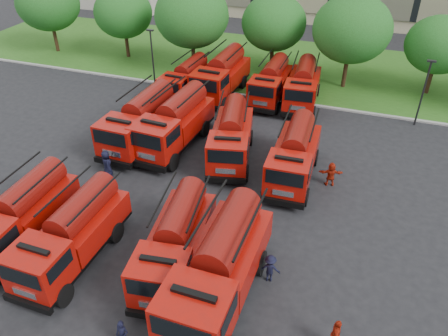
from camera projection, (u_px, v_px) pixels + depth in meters
The scene contains 26 objects.
ground at pixel (178, 235), 23.19m from camera, with size 140.00×140.00×0.00m, color black.
lawn at pixel (285, 65), 43.47m from camera, with size 70.00×16.00×0.12m, color #214F15.
curb at pixel (265, 98), 37.14m from camera, with size 70.00×0.30×0.14m, color gray.
tree_0 at pixel (48, 3), 44.13m from camera, with size 6.30×6.30×7.70m.
tree_1 at pixel (123, 13), 42.99m from camera, with size 5.71×5.71×6.98m.
tree_2 at pixel (192, 15), 39.18m from camera, with size 6.72×6.72×8.22m.
tree_3 at pixel (274, 23), 39.59m from camera, with size 5.88×5.88×7.19m.
tree_4 at pixel (352, 29), 36.20m from camera, with size 6.55×6.55×8.01m.
tree_5 at pixel (439, 45), 35.56m from camera, with size 5.46×5.46×6.68m.
lamp_post_0 at pixel (152, 55), 37.74m from camera, with size 0.60×0.25×5.11m.
lamp_post_1 at pixel (424, 90), 31.73m from camera, with size 0.60×0.25×5.11m.
fire_truck_0 at pixel (22, 214), 22.16m from camera, with size 2.72×7.03×3.17m.
fire_truck_1 at pixel (72, 234), 20.92m from camera, with size 2.66×7.07×3.20m.
fire_truck_2 at pixel (176, 242), 20.49m from camera, with size 3.33×7.27×3.19m.
fire_truck_3 at pixel (219, 268), 18.82m from camera, with size 3.03×8.06×3.65m.
fire_truck_4 at pixel (141, 121), 30.14m from camera, with size 3.03×7.81×3.52m.
fire_truck_5 at pixel (175, 123), 29.84m from camera, with size 3.27×7.98×3.56m.
fire_truck_6 at pixel (231, 136), 28.65m from camera, with size 3.99×7.52×3.26m.
fire_truck_7 at pixel (294, 155), 26.74m from camera, with size 2.85×7.24×3.26m.
fire_truck_8 at pixel (186, 79), 36.97m from camera, with size 2.68×6.58×2.94m.
fire_truck_9 at pixel (221, 75), 36.83m from camera, with size 3.12×7.92×3.56m.
fire_truck_10 at pixel (271, 82), 36.21m from camera, with size 2.57×6.88×3.12m.
fire_truck_11 at pixel (303, 85), 35.56m from camera, with size 3.05×7.25×3.22m.
firefighter_3 at pixel (269, 280), 20.66m from camera, with size 0.98×0.50×1.51m, color black.
firefighter_4 at pixel (109, 176), 27.72m from camera, with size 0.90×0.59×1.83m, color black.
firefighter_5 at pixel (329, 185), 26.95m from camera, with size 1.46×0.63×1.58m, color #9A1D0B.
Camera 1 is at (7.99, -15.42, 15.96)m, focal length 35.00 mm.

